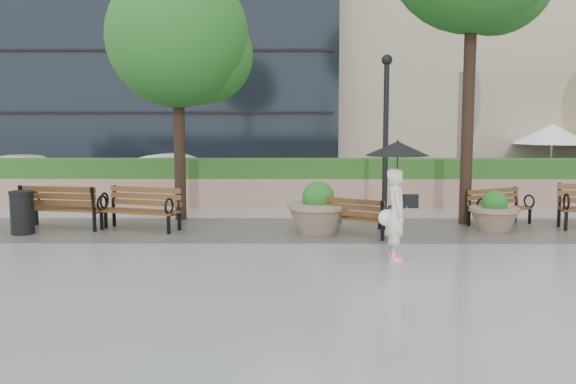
{
  "coord_description": "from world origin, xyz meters",
  "views": [
    {
      "loc": [
        -1.06,
        -11.32,
        2.57
      ],
      "look_at": [
        -1.13,
        1.03,
        1.1
      ],
      "focal_mm": 40.0,
      "sensor_mm": 36.0,
      "label": 1
    }
  ],
  "objects_px": {
    "planter_right": "(494,215)",
    "pedestrian": "(397,188)",
    "trash_bin": "(22,214)",
    "lamppost": "(385,154)",
    "car_right": "(178,174)",
    "bench_0": "(64,216)",
    "planter_left": "(318,213)",
    "bench_3": "(499,215)",
    "car_left": "(33,174)",
    "bench_1": "(141,218)",
    "bench_2": "(354,225)"
  },
  "relations": [
    {
      "from": "bench_0",
      "to": "bench_1",
      "type": "relative_size",
      "value": 1.04
    },
    {
      "from": "bench_3",
      "to": "bench_0",
      "type": "bearing_deg",
      "value": 155.32
    },
    {
      "from": "lamppost",
      "to": "trash_bin",
      "type": "bearing_deg",
      "value": -175.3
    },
    {
      "from": "bench_0",
      "to": "bench_3",
      "type": "distance_m",
      "value": 10.12
    },
    {
      "from": "planter_right",
      "to": "pedestrian",
      "type": "bearing_deg",
      "value": -133.1
    },
    {
      "from": "bench_0",
      "to": "planter_right",
      "type": "relative_size",
      "value": 1.79
    },
    {
      "from": "lamppost",
      "to": "bench_1",
      "type": "bearing_deg",
      "value": -178.22
    },
    {
      "from": "bench_0",
      "to": "bench_2",
      "type": "relative_size",
      "value": 1.19
    },
    {
      "from": "bench_2",
      "to": "pedestrian",
      "type": "relative_size",
      "value": 0.78
    },
    {
      "from": "bench_1",
      "to": "car_left",
      "type": "xyz_separation_m",
      "value": [
        -5.3,
        7.19,
        0.35
      ]
    },
    {
      "from": "bench_2",
      "to": "car_left",
      "type": "bearing_deg",
      "value": -8.24
    },
    {
      "from": "bench_1",
      "to": "bench_3",
      "type": "xyz_separation_m",
      "value": [
        8.31,
        0.75,
        -0.03
      ]
    },
    {
      "from": "bench_1",
      "to": "lamppost",
      "type": "relative_size",
      "value": 0.49
    },
    {
      "from": "pedestrian",
      "to": "lamppost",
      "type": "bearing_deg",
      "value": -1.69
    },
    {
      "from": "lamppost",
      "to": "planter_left",
      "type": "bearing_deg",
      "value": -163.11
    },
    {
      "from": "car_right",
      "to": "pedestrian",
      "type": "height_order",
      "value": "pedestrian"
    },
    {
      "from": "bench_2",
      "to": "car_left",
      "type": "height_order",
      "value": "car_left"
    },
    {
      "from": "bench_2",
      "to": "pedestrian",
      "type": "bearing_deg",
      "value": 133.8
    },
    {
      "from": "car_right",
      "to": "planter_left",
      "type": "bearing_deg",
      "value": -135.02
    },
    {
      "from": "bench_2",
      "to": "lamppost",
      "type": "relative_size",
      "value": 0.42
    },
    {
      "from": "bench_3",
      "to": "car_left",
      "type": "height_order",
      "value": "car_left"
    },
    {
      "from": "bench_3",
      "to": "car_left",
      "type": "xyz_separation_m",
      "value": [
        -13.62,
        6.44,
        0.38
      ]
    },
    {
      "from": "bench_3",
      "to": "planter_right",
      "type": "xyz_separation_m",
      "value": [
        -0.36,
        -0.75,
        0.11
      ]
    },
    {
      "from": "trash_bin",
      "to": "pedestrian",
      "type": "distance_m",
      "value": 8.14
    },
    {
      "from": "bench_1",
      "to": "car_right",
      "type": "bearing_deg",
      "value": 110.95
    },
    {
      "from": "planter_left",
      "to": "bench_1",
      "type": "bearing_deg",
      "value": 175.84
    },
    {
      "from": "bench_3",
      "to": "car_right",
      "type": "relative_size",
      "value": 0.42
    },
    {
      "from": "trash_bin",
      "to": "bench_2",
      "type": "bearing_deg",
      "value": -1.46
    },
    {
      "from": "bench_1",
      "to": "planter_left",
      "type": "xyz_separation_m",
      "value": [
        3.99,
        -0.29,
        0.16
      ]
    },
    {
      "from": "lamppost",
      "to": "bench_3",
      "type": "bearing_deg",
      "value": 11.57
    },
    {
      "from": "lamppost",
      "to": "car_right",
      "type": "height_order",
      "value": "lamppost"
    },
    {
      "from": "car_right",
      "to": "lamppost",
      "type": "bearing_deg",
      "value": -125.06
    },
    {
      "from": "bench_3",
      "to": "planter_right",
      "type": "bearing_deg",
      "value": -143.46
    },
    {
      "from": "trash_bin",
      "to": "planter_right",
      "type": "bearing_deg",
      "value": 2.63
    },
    {
      "from": "bench_1",
      "to": "pedestrian",
      "type": "bearing_deg",
      "value": -10.48
    },
    {
      "from": "lamppost",
      "to": "car_right",
      "type": "distance_m",
      "value": 8.95
    },
    {
      "from": "planter_left",
      "to": "car_right",
      "type": "bearing_deg",
      "value": 121.39
    },
    {
      "from": "bench_3",
      "to": "trash_bin",
      "type": "xyz_separation_m",
      "value": [
        -10.77,
        -1.23,
        0.2
      ]
    },
    {
      "from": "car_left",
      "to": "pedestrian",
      "type": "height_order",
      "value": "pedestrian"
    },
    {
      "from": "trash_bin",
      "to": "bench_3",
      "type": "bearing_deg",
      "value": 6.51
    },
    {
      "from": "car_left",
      "to": "bench_2",
      "type": "bearing_deg",
      "value": -126.5
    },
    {
      "from": "planter_left",
      "to": "car_left",
      "type": "height_order",
      "value": "car_left"
    },
    {
      "from": "bench_3",
      "to": "planter_left",
      "type": "height_order",
      "value": "planter_left"
    },
    {
      "from": "trash_bin",
      "to": "lamppost",
      "type": "bearing_deg",
      "value": 4.7
    },
    {
      "from": "trash_bin",
      "to": "pedestrian",
      "type": "relative_size",
      "value": 0.43
    },
    {
      "from": "bench_0",
      "to": "planter_left",
      "type": "distance_m",
      "value": 5.81
    },
    {
      "from": "bench_0",
      "to": "pedestrian",
      "type": "relative_size",
      "value": 0.93
    },
    {
      "from": "bench_0",
      "to": "bench_2",
      "type": "distance_m",
      "value": 6.59
    },
    {
      "from": "trash_bin",
      "to": "pedestrian",
      "type": "bearing_deg",
      "value": -17.03
    },
    {
      "from": "bench_0",
      "to": "pedestrian",
      "type": "xyz_separation_m",
      "value": [
        7.08,
        -3.05,
        0.99
      ]
    }
  ]
}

